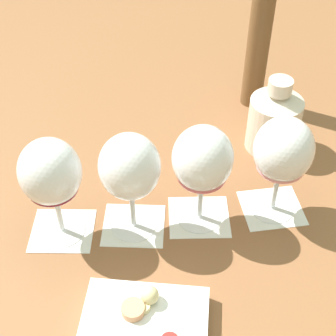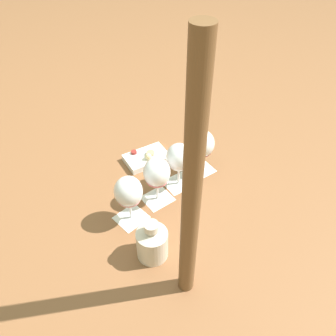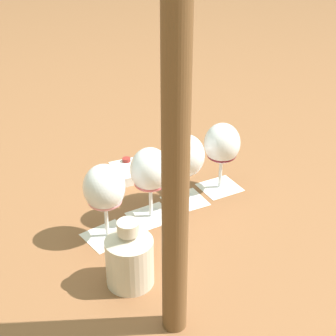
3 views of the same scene
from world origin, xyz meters
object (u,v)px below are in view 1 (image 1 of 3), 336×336
wine_glass_2 (130,171)px  ceramic_vase (274,119)px  snack_dish (145,320)px  wine_glass_1 (202,162)px  wine_glass_0 (283,153)px  wine_glass_3 (51,176)px

wine_glass_2 → ceramic_vase: (-0.14, -0.29, -0.06)m
wine_glass_2 → snack_dish: wine_glass_2 is taller
wine_glass_1 → snack_dish: wine_glass_1 is taller
wine_glass_1 → ceramic_vase: bearing=-102.6°
wine_glass_0 → snack_dish: bearing=72.2°
wine_glass_1 → snack_dish: (-0.01, 0.22, -0.11)m
wine_glass_0 → wine_glass_2: same height
wine_glass_2 → ceramic_vase: size_ratio=1.24×
wine_glass_0 → ceramic_vase: bearing=-71.6°
wine_glass_0 → ceramic_vase: 0.18m
wine_glass_3 → snack_dish: wine_glass_3 is taller
wine_glass_0 → snack_dish: size_ratio=0.93×
snack_dish → wine_glass_0: bearing=-107.8°
wine_glass_2 → snack_dish: size_ratio=0.93×
wine_glass_0 → snack_dish: (0.09, 0.29, -0.11)m
snack_dish → wine_glass_1: bearing=-87.1°
ceramic_vase → wine_glass_0: bearing=108.4°
ceramic_vase → wine_glass_3: bearing=55.7°
wine_glass_1 → wine_glass_2: same height
ceramic_vase → snack_dish: 0.45m
wine_glass_1 → wine_glass_3: 0.23m
wine_glass_0 → wine_glass_1: 0.13m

